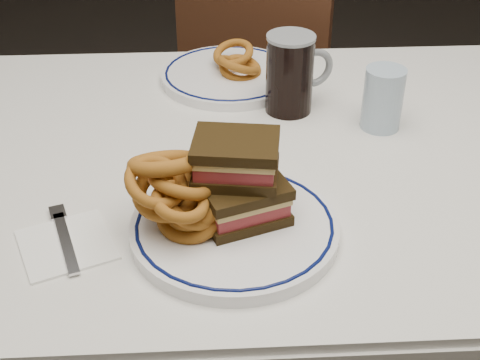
{
  "coord_description": "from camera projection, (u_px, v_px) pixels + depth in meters",
  "views": [
    {
      "loc": [
        -0.08,
        -0.96,
        1.34
      ],
      "look_at": [
        -0.04,
        -0.2,
        0.83
      ],
      "focal_mm": 50.0,
      "sensor_mm": 36.0,
      "label": 1
    }
  ],
  "objects": [
    {
      "name": "chair_far",
      "position": [
        265.0,
        79.0,
        1.94
      ],
      "size": [
        0.56,
        0.56,
        0.91
      ],
      "color": "#422115",
      "rests_on": "floor"
    },
    {
      "name": "reuben_sandwich",
      "position": [
        240.0,
        179.0,
        0.92
      ],
      "size": [
        0.14,
        0.13,
        0.12
      ],
      "color": "black",
      "rests_on": "main_plate"
    },
    {
      "name": "onion_rings_far",
      "position": [
        237.0,
        62.0,
        1.34
      ],
      "size": [
        0.1,
        0.12,
        0.07
      ],
      "color": "brown",
      "rests_on": "far_plate"
    },
    {
      "name": "ketchup_ramekin",
      "position": [
        229.0,
        173.0,
        1.0
      ],
      "size": [
        0.06,
        0.06,
        0.04
      ],
      "color": "silver",
      "rests_on": "main_plate"
    },
    {
      "name": "main_plate",
      "position": [
        234.0,
        228.0,
        0.94
      ],
      "size": [
        0.29,
        0.29,
        0.02
      ],
      "color": "white",
      "rests_on": "dining_table"
    },
    {
      "name": "far_plate",
      "position": [
        230.0,
        75.0,
        1.35
      ],
      "size": [
        0.28,
        0.28,
        0.02
      ],
      "color": "white",
      "rests_on": "dining_table"
    },
    {
      "name": "napkin_fork",
      "position": [
        66.0,
        243.0,
        0.92
      ],
      "size": [
        0.16,
        0.17,
        0.01
      ],
      "color": "white",
      "rests_on": "dining_table"
    },
    {
      "name": "beer_mug",
      "position": [
        291.0,
        73.0,
        1.21
      ],
      "size": [
        0.13,
        0.09,
        0.15
      ],
      "color": "black",
      "rests_on": "dining_table"
    },
    {
      "name": "onion_rings_main",
      "position": [
        181.0,
        195.0,
        0.9
      ],
      "size": [
        0.15,
        0.14,
        0.14
      ],
      "color": "brown",
      "rests_on": "main_plate"
    },
    {
      "name": "water_glass",
      "position": [
        383.0,
        99.0,
        1.17
      ],
      "size": [
        0.07,
        0.07,
        0.11
      ],
      "primitive_type": "cylinder",
      "color": "#A6BED6",
      "rests_on": "dining_table"
    },
    {
      "name": "dining_table",
      "position": [
        257.0,
        202.0,
        1.19
      ],
      "size": [
        1.27,
        0.87,
        0.75
      ],
      "color": "silver",
      "rests_on": "floor"
    }
  ]
}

